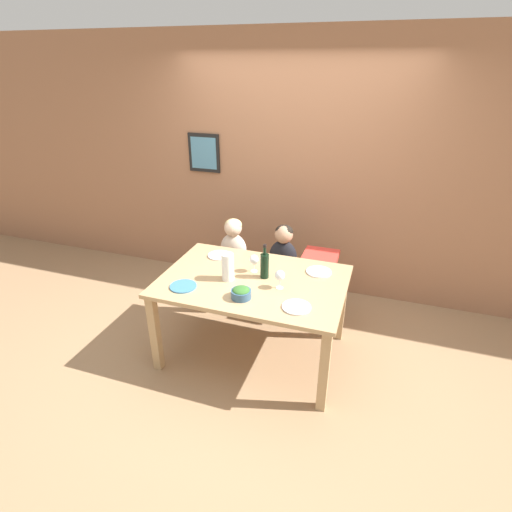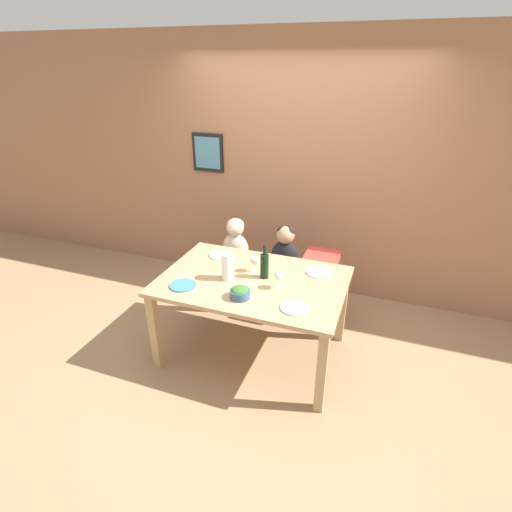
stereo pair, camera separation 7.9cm
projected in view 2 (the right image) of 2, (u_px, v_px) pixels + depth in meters
The scene contains 17 objects.
ground_plane at pixel (253, 351), 3.65m from camera, with size 14.00×14.00×0.00m, color #9E7A56.
wall_back at pixel (298, 170), 4.21m from camera, with size 10.00×0.09×2.70m.
dining_table at pixel (253, 289), 3.36m from camera, with size 1.53×1.04×0.76m.
chair_far_left at pixel (236, 269), 4.25m from camera, with size 0.39×0.38×0.47m.
chair_far_center at pixel (284, 278), 4.09m from camera, with size 0.39×0.38×0.47m.
chair_right_highchair at pixel (321, 270), 3.90m from camera, with size 0.33×0.32×0.72m.
person_child_left at pixel (235, 241), 4.11m from camera, with size 0.28×0.19×0.49m.
person_child_center at pixel (285, 248), 3.94m from camera, with size 0.28×0.19×0.49m.
wine_bottle at pixel (264, 265), 3.30m from camera, with size 0.07×0.07×0.30m.
paper_towel_roll at pixel (228, 266), 3.27m from camera, with size 0.10×0.10×0.23m.
wine_glass_near at pixel (279, 276), 3.14m from camera, with size 0.08×0.08×0.16m.
wine_glass_far at pixel (254, 260), 3.40m from camera, with size 0.08×0.08×0.16m.
salad_bowl_large at pixel (240, 293), 3.04m from camera, with size 0.16×0.16×0.09m.
dinner_plate_front_left at pixel (183, 285), 3.22m from camera, with size 0.22×0.22×0.01m.
dinner_plate_back_left at pixel (220, 255), 3.72m from camera, with size 0.22×0.22×0.01m.
dinner_plate_back_right at pixel (319, 273), 3.41m from camera, with size 0.22×0.22×0.01m.
dinner_plate_front_right at pixel (295, 308), 2.93m from camera, with size 0.22×0.22×0.01m.
Camera 2 is at (1.02, -2.71, 2.39)m, focal length 28.00 mm.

